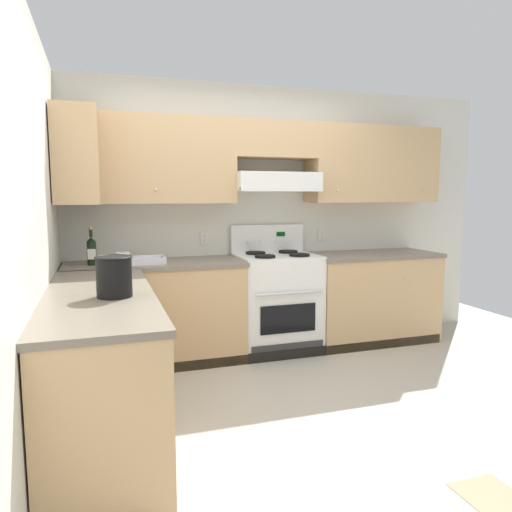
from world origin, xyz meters
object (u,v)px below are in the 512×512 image
at_px(stove, 277,301).
at_px(bowl, 141,261).
at_px(bucket, 114,276).
at_px(wine_bottle, 92,250).
at_px(paper_towel_roll, 123,258).

height_order(stove, bowl, stove).
bearing_deg(bucket, wine_bottle, 95.60).
relative_size(wine_bottle, paper_towel_roll, 2.72).
bearing_deg(stove, bowl, -176.96).
relative_size(stove, bowl, 3.03).
xyz_separation_m(wine_bottle, paper_towel_roll, (0.25, -0.05, -0.07)).
xyz_separation_m(stove, paper_towel_roll, (-1.42, -0.06, 0.48)).
relative_size(stove, wine_bottle, 3.73).
height_order(wine_bottle, paper_towel_roll, wine_bottle).
bearing_deg(stove, wine_bottle, -179.41).
height_order(stove, wine_bottle, wine_bottle).
relative_size(bucket, paper_towel_roll, 2.00).
relative_size(bowl, paper_towel_roll, 3.34).
bearing_deg(stove, bucket, -137.40).
distance_m(bucket, paper_towel_roll, 1.35).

